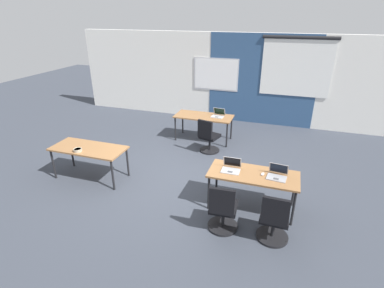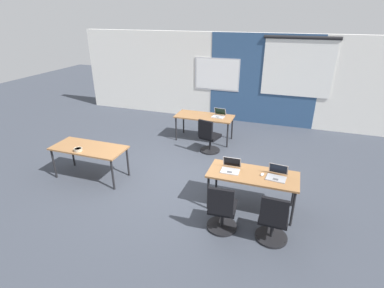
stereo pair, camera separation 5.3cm
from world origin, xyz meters
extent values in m
plane|color=#383D47|center=(0.00, 0.00, 0.00)|extent=(24.00, 24.00, 0.00)
cube|color=silver|center=(0.00, 4.20, 1.40)|extent=(10.00, 0.20, 2.80)
cube|color=#2D4C75|center=(1.30, 4.09, 1.40)|extent=(3.30, 0.01, 2.80)
cube|color=#B7B7BC|center=(-0.16, 4.09, 1.51)|extent=(1.48, 0.02, 1.04)
cube|color=white|center=(-0.16, 4.08, 1.51)|extent=(1.40, 0.02, 0.96)
cube|color=white|center=(2.28, 4.08, 1.83)|extent=(2.00, 0.02, 1.64)
cylinder|color=black|center=(2.28, 4.08, 2.70)|extent=(2.10, 0.10, 0.10)
cube|color=olive|center=(-1.75, -0.60, 0.70)|extent=(1.60, 0.70, 0.04)
cylinder|color=black|center=(-2.49, -0.90, 0.34)|extent=(0.04, 0.04, 0.68)
cylinder|color=black|center=(-1.01, -0.90, 0.34)|extent=(0.04, 0.04, 0.68)
cylinder|color=black|center=(-2.49, -0.30, 0.34)|extent=(0.04, 0.04, 0.68)
cylinder|color=black|center=(-1.01, -0.30, 0.34)|extent=(0.04, 0.04, 0.68)
cube|color=olive|center=(1.75, -0.60, 0.70)|extent=(1.60, 0.70, 0.04)
cylinder|color=black|center=(1.01, -0.90, 0.34)|extent=(0.04, 0.04, 0.68)
cylinder|color=black|center=(2.49, -0.90, 0.34)|extent=(0.04, 0.04, 0.68)
cylinder|color=black|center=(1.01, -0.30, 0.34)|extent=(0.04, 0.04, 0.68)
cylinder|color=black|center=(2.49, -0.30, 0.34)|extent=(0.04, 0.04, 0.68)
cube|color=olive|center=(0.00, 2.20, 0.70)|extent=(1.60, 0.70, 0.04)
cylinder|color=black|center=(-0.74, 1.90, 0.34)|extent=(0.04, 0.04, 0.68)
cylinder|color=black|center=(0.74, 1.90, 0.34)|extent=(0.04, 0.04, 0.68)
cylinder|color=black|center=(-0.74, 2.50, 0.34)|extent=(0.04, 0.04, 0.68)
cylinder|color=black|center=(0.74, 2.50, 0.34)|extent=(0.04, 0.04, 0.68)
cube|color=#9E9EA3|center=(2.15, -0.64, 0.73)|extent=(0.35, 0.26, 0.02)
cube|color=#4C4C4F|center=(2.15, -0.69, 0.74)|extent=(0.10, 0.07, 0.00)
cube|color=#9E9EA3|center=(2.17, -0.49, 0.84)|extent=(0.34, 0.12, 0.21)
cube|color=black|center=(2.17, -0.49, 0.84)|extent=(0.30, 0.10, 0.18)
ellipsoid|color=silver|center=(1.91, -0.59, 0.74)|extent=(0.07, 0.11, 0.03)
cylinder|color=black|center=(2.20, -1.32, 0.02)|extent=(0.52, 0.52, 0.04)
cylinder|color=black|center=(2.20, -1.32, 0.21)|extent=(0.06, 0.06, 0.34)
cube|color=black|center=(2.20, -1.32, 0.42)|extent=(0.45, 0.45, 0.08)
cube|color=black|center=(2.20, -1.57, 0.69)|extent=(0.40, 0.07, 0.46)
sphere|color=black|center=(2.21, -1.09, 0.02)|extent=(0.04, 0.04, 0.04)
sphere|color=black|center=(2.42, -1.40, 0.02)|extent=(0.04, 0.04, 0.04)
sphere|color=black|center=(1.98, -1.39, 0.02)|extent=(0.04, 0.04, 0.04)
cube|color=#B7B7BC|center=(1.34, -0.65, 0.73)|extent=(0.33, 0.24, 0.02)
cube|color=#4C4C4F|center=(1.34, -0.70, 0.74)|extent=(0.09, 0.06, 0.00)
cube|color=#B7B7BC|center=(1.34, -0.50, 0.84)|extent=(0.33, 0.08, 0.21)
cube|color=black|center=(1.34, -0.51, 0.84)|extent=(0.30, 0.07, 0.18)
cylinder|color=black|center=(1.38, -1.32, 0.02)|extent=(0.52, 0.52, 0.04)
cylinder|color=black|center=(1.38, -1.32, 0.21)|extent=(0.06, 0.06, 0.34)
cube|color=black|center=(1.38, -1.32, 0.42)|extent=(0.47, 0.47, 0.08)
cube|color=black|center=(1.40, -1.57, 0.69)|extent=(0.40, 0.09, 0.46)
sphere|color=black|center=(1.37, -1.09, 0.02)|extent=(0.04, 0.04, 0.04)
sphere|color=black|center=(1.61, -1.38, 0.02)|extent=(0.04, 0.04, 0.04)
sphere|color=black|center=(1.16, -1.41, 0.02)|extent=(0.04, 0.04, 0.04)
cube|color=#B7B7BC|center=(0.39, 2.21, 0.73)|extent=(0.35, 0.26, 0.02)
cube|color=#4C4C4F|center=(0.38, 2.16, 0.74)|extent=(0.10, 0.07, 0.00)
cube|color=#B7B7BC|center=(0.40, 2.36, 0.84)|extent=(0.34, 0.12, 0.21)
cube|color=black|center=(0.40, 2.36, 0.84)|extent=(0.30, 0.10, 0.18)
cylinder|color=black|center=(0.37, 1.52, 0.02)|extent=(0.52, 0.52, 0.04)
cylinder|color=black|center=(0.37, 1.52, 0.21)|extent=(0.06, 0.06, 0.34)
cube|color=black|center=(0.37, 1.52, 0.42)|extent=(0.54, 0.54, 0.08)
cube|color=black|center=(0.30, 1.28, 0.69)|extent=(0.40, 0.17, 0.46)
sphere|color=black|center=(0.43, 1.75, 0.02)|extent=(0.04, 0.04, 0.04)
sphere|color=black|center=(0.56, 1.39, 0.02)|extent=(0.04, 0.04, 0.04)
sphere|color=black|center=(0.14, 1.51, 0.02)|extent=(0.04, 0.04, 0.04)
cylinder|color=tan|center=(-1.84, -0.83, 0.75)|extent=(0.17, 0.17, 0.05)
torus|color=tan|center=(-1.84, -0.83, 0.78)|extent=(0.18, 0.18, 0.02)
cylinder|color=#B26628|center=(-1.84, -0.83, 0.77)|extent=(0.14, 0.14, 0.01)
camera|label=1|loc=(2.15, -5.30, 3.38)|focal=27.55mm
camera|label=2|loc=(2.20, -5.29, 3.38)|focal=27.55mm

